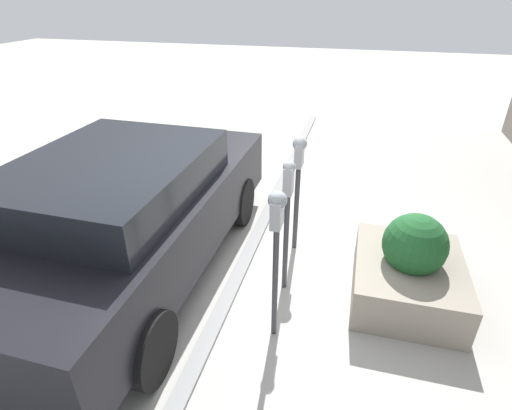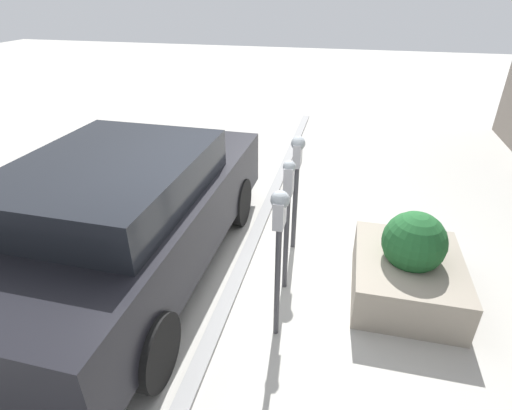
% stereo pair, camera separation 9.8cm
% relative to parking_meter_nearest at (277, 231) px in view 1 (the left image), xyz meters
% --- Properties ---
extents(ground_plane, '(40.00, 40.00, 0.00)m').
position_rel_parking_meter_nearest_xyz_m(ground_plane, '(0.75, 0.52, -1.20)').
color(ground_plane, '#ADAAA3').
extents(curb_strip, '(13.50, 0.16, 0.04)m').
position_rel_parking_meter_nearest_xyz_m(curb_strip, '(0.75, 0.60, -1.18)').
color(curb_strip, gray).
rests_on(curb_strip, ground_plane).
extents(parking_meter_nearest, '(0.19, 0.16, 1.58)m').
position_rel_parking_meter_nearest_xyz_m(parking_meter_nearest, '(0.00, 0.00, 0.00)').
color(parking_meter_nearest, '#38383D').
rests_on(parking_meter_nearest, ground_plane).
extents(parking_meter_second, '(0.15, 0.13, 1.55)m').
position_rel_parking_meter_nearest_xyz_m(parking_meter_second, '(0.71, 0.04, -0.11)').
color(parking_meter_second, '#38383D').
rests_on(parking_meter_second, ground_plane).
extents(parking_meter_middle, '(0.20, 0.17, 1.52)m').
position_rel_parking_meter_nearest_xyz_m(parking_meter_middle, '(1.52, 0.06, -0.07)').
color(parking_meter_middle, '#38383D').
rests_on(parking_meter_middle, ground_plane).
extents(planter_box, '(1.34, 1.12, 1.02)m').
position_rel_parking_meter_nearest_xyz_m(planter_box, '(0.88, -1.28, -0.83)').
color(planter_box, gray).
rests_on(planter_box, ground_plane).
extents(parked_car_front, '(4.40, 2.04, 1.52)m').
position_rel_parking_meter_nearest_xyz_m(parked_car_front, '(0.57, 1.83, -0.39)').
color(parked_car_front, black).
rests_on(parked_car_front, ground_plane).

